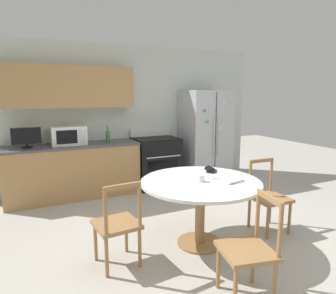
{
  "coord_description": "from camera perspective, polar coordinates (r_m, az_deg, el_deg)",
  "views": [
    {
      "loc": [
        -1.78,
        -2.8,
        1.73
      ],
      "look_at": [
        0.08,
        1.15,
        0.95
      ],
      "focal_mm": 32.0,
      "sensor_mm": 36.0,
      "label": 1
    }
  ],
  "objects": [
    {
      "name": "dining_table",
      "position": [
        3.45,
        6.18,
        -8.4
      ],
      "size": [
        1.36,
        1.36,
        0.76
      ],
      "color": "white",
      "rests_on": "ground_plane"
    },
    {
      "name": "refrigerator",
      "position": [
        6.0,
        7.08,
        2.06
      ],
      "size": [
        0.87,
        0.76,
        1.79
      ],
      "color": "#B2B5BA",
      "rests_on": "ground_plane"
    },
    {
      "name": "candle_glass",
      "position": [
        3.37,
        6.32,
        -6.02
      ],
      "size": [
        0.08,
        0.08,
        0.08
      ],
      "color": "silver",
      "rests_on": "dining_table"
    },
    {
      "name": "back_wall",
      "position": [
        5.6,
        -9.96,
        7.05
      ],
      "size": [
        5.2,
        0.44,
        2.6
      ],
      "color": "silver",
      "rests_on": "ground_plane"
    },
    {
      "name": "ground_plane",
      "position": [
        3.74,
        6.71,
        -17.48
      ],
      "size": [
        14.0,
        14.0,
        0.0
      ],
      "primitive_type": "plane",
      "color": "#B2ADA3"
    },
    {
      "name": "kitchen_counter",
      "position": [
        5.29,
        -17.45,
        -4.35
      ],
      "size": [
        2.16,
        0.64,
        0.9
      ],
      "color": "#AD7F4C",
      "rests_on": "ground_plane"
    },
    {
      "name": "countertop_tv",
      "position": [
        5.11,
        -25.39,
        1.75
      ],
      "size": [
        0.43,
        0.16,
        0.32
      ],
      "color": "black",
      "rests_on": "kitchen_counter"
    },
    {
      "name": "wallet",
      "position": [
        3.78,
        8.13,
        -4.35
      ],
      "size": [
        0.17,
        0.17,
        0.07
      ],
      "color": "black",
      "rests_on": "dining_table"
    },
    {
      "name": "counter_bottle",
      "position": [
        5.26,
        -11.42,
        2.01
      ],
      "size": [
        0.07,
        0.07,
        0.28
      ],
      "color": "#2D6B38",
      "rests_on": "kitchen_counter"
    },
    {
      "name": "microwave",
      "position": [
        5.19,
        -18.39,
        2.11
      ],
      "size": [
        0.55,
        0.37,
        0.31
      ],
      "color": "white",
      "rests_on": "kitchen_counter"
    },
    {
      "name": "mail_stack",
      "position": [
        3.48,
        11.34,
        -6.0
      ],
      "size": [
        0.27,
        0.33,
        0.02
      ],
      "color": "white",
      "rests_on": "dining_table"
    },
    {
      "name": "dining_chair_near",
      "position": [
        2.74,
        15.27,
        -18.41
      ],
      "size": [
        0.5,
        0.5,
        0.9
      ],
      "rotation": [
        0.0,
        0.0,
        1.36
      ],
      "color": "#9E7042",
      "rests_on": "ground_plane"
    },
    {
      "name": "dining_chair_right",
      "position": [
        4.05,
        18.56,
        -9.07
      ],
      "size": [
        0.43,
        0.43,
        0.9
      ],
      "rotation": [
        0.0,
        0.0,
        3.11
      ],
      "color": "#9E7042",
      "rests_on": "ground_plane"
    },
    {
      "name": "dining_chair_left",
      "position": [
        3.13,
        -9.58,
        -14.43
      ],
      "size": [
        0.46,
        0.46,
        0.9
      ],
      "rotation": [
        0.0,
        0.0,
        6.38
      ],
      "color": "#9E7042",
      "rests_on": "ground_plane"
    },
    {
      "name": "oven_range",
      "position": [
        5.64,
        -2.28,
        -2.81
      ],
      "size": [
        0.8,
        0.68,
        1.08
      ],
      "color": "black",
      "rests_on": "ground_plane"
    }
  ]
}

